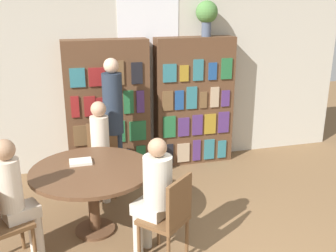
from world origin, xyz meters
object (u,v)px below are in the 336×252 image
(seated_reader_back, at_px, (16,194))
(seated_reader_right, at_px, (154,190))
(bookshelf_right, at_px, (194,102))
(seated_reader_left, at_px, (100,145))
(flower_vase, at_px, (207,14))
(bookshelf_left, at_px, (108,108))
(reading_table, at_px, (92,178))
(chair_far_side, at_px, (170,215))
(librarian_standing, at_px, (113,110))
(chair_left_side, at_px, (102,155))

(seated_reader_back, bearing_deg, seated_reader_right, 53.82)
(bookshelf_right, relative_size, seated_reader_left, 1.53)
(flower_vase, bearing_deg, bookshelf_left, -179.81)
(flower_vase, distance_m, seated_reader_right, 3.03)
(bookshelf_left, distance_m, seated_reader_back, 2.27)
(seated_reader_right, bearing_deg, flower_vase, 17.42)
(bookshelf_left, relative_size, reading_table, 1.49)
(seated_reader_left, bearing_deg, chair_far_side, 120.01)
(reading_table, distance_m, seated_reader_left, 0.81)
(flower_vase, distance_m, librarian_standing, 1.97)
(chair_left_side, relative_size, seated_reader_left, 0.72)
(bookshelf_right, distance_m, chair_far_side, 2.63)
(bookshelf_left, xyz_separation_m, seated_reader_left, (-0.22, -0.85, -0.25))
(chair_far_side, xyz_separation_m, librarian_standing, (-0.26, 1.87, 0.55))
(chair_left_side, bearing_deg, seated_reader_back, 66.02)
(bookshelf_left, height_order, flower_vase, flower_vase)
(seated_reader_left, bearing_deg, librarian_standing, -111.04)
(bookshelf_right, distance_m, chair_left_side, 1.70)
(flower_vase, xyz_separation_m, reading_table, (-1.88, -1.64, -1.62))
(reading_table, relative_size, seated_reader_right, 1.03)
(seated_reader_left, height_order, librarian_standing, librarian_standing)
(chair_left_side, bearing_deg, seated_reader_left, 90.00)
(reading_table, relative_size, seated_reader_back, 1.02)
(flower_vase, xyz_separation_m, seated_reader_right, (-1.34, -2.24, -1.54))
(seated_reader_back, xyz_separation_m, librarian_standing, (1.13, 1.46, 0.34))
(bookshelf_right, xyz_separation_m, librarian_standing, (-1.31, -0.50, 0.09))
(seated_reader_left, height_order, seated_reader_back, seated_reader_back)
(bookshelf_left, relative_size, librarian_standing, 1.11)
(flower_vase, xyz_separation_m, chair_far_side, (-1.22, -2.38, -1.75))
(seated_reader_right, bearing_deg, librarian_standing, 52.86)
(reading_table, xyz_separation_m, seated_reader_left, (0.17, 0.78, 0.08))
(flower_vase, bearing_deg, seated_reader_back, -143.10)
(bookshelf_left, relative_size, flower_vase, 3.82)
(seated_reader_right, bearing_deg, bookshelf_left, 52.14)
(chair_left_side, xyz_separation_m, seated_reader_right, (0.33, -1.57, 0.21))
(librarian_standing, bearing_deg, seated_reader_back, -127.91)
(chair_left_side, height_order, seated_reader_right, seated_reader_right)
(chair_left_side, bearing_deg, chair_far_side, 117.00)
(bookshelf_left, relative_size, seated_reader_back, 1.52)
(chair_far_side, bearing_deg, bookshelf_left, 54.77)
(bookshelf_right, height_order, chair_far_side, bookshelf_right)
(bookshelf_left, bearing_deg, seated_reader_back, -119.83)
(seated_reader_right, relative_size, librarian_standing, 0.72)
(bookshelf_left, relative_size, bookshelf_right, 1.00)
(bookshelf_right, relative_size, seated_reader_back, 1.52)
(bookshelf_left, bearing_deg, reading_table, -103.34)
(bookshelf_left, bearing_deg, librarian_standing, -88.64)
(chair_left_side, bearing_deg, seated_reader_right, 114.11)
(bookshelf_left, height_order, chair_left_side, bookshelf_left)
(chair_left_side, relative_size, seated_reader_right, 0.72)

